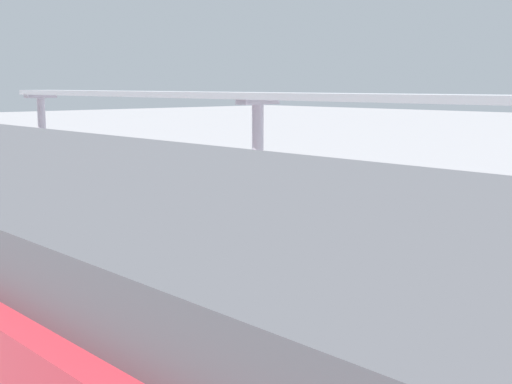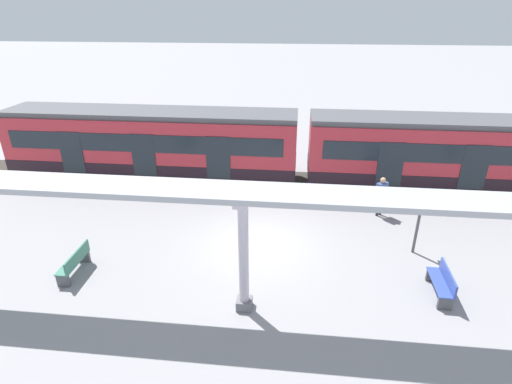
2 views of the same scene
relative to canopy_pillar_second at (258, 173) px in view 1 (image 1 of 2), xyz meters
name	(u,v)px [view 1 (image 1 of 2)]	position (x,y,z in m)	size (l,w,h in m)	color
ground_plane	(135,273)	(-3.54, 0.01, -1.83)	(176.00, 176.00, 0.00)	gray
canopy_pillar_second	(258,173)	(0.00, 0.00, 0.00)	(1.10, 0.44, 3.60)	slate
canopy_pillar_third	(43,144)	(0.00, 11.51, 0.00)	(1.10, 0.44, 3.60)	slate
canopy_beam	(257,96)	(0.00, 0.02, 1.85)	(1.20, 23.78, 0.16)	#A8AAB2
bench_near_end	(93,205)	(-1.22, 5.82, -1.38)	(1.51, 0.49, 0.86)	#364DA3
bench_mid_platform	(435,287)	(-1.03, -5.66, -1.38)	(1.51, 0.47, 0.86)	#387661
trash_bin	(22,189)	(-1.45, 10.20, -1.39)	(0.48, 0.48, 0.88)	#23272D
platform_info_sign	(20,183)	(-3.51, 5.57, -0.50)	(0.56, 0.10, 2.20)	#4C4C51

